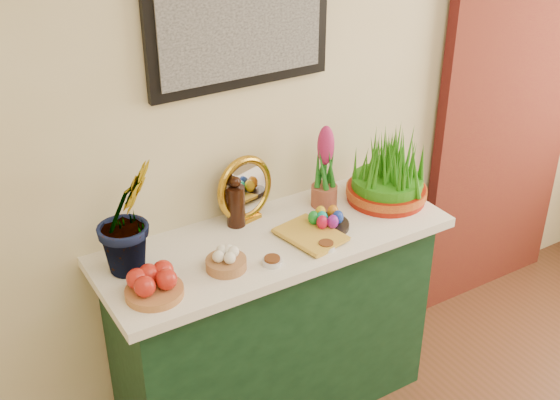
# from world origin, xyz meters

# --- Properties ---
(sideboard) EXTENTS (1.30, 0.45, 0.85)m
(sideboard) POSITION_xyz_m (-0.23, 2.00, 0.42)
(sideboard) COLOR #153A20
(sideboard) RESTS_ON ground
(tablecloth) EXTENTS (1.40, 0.55, 0.04)m
(tablecloth) POSITION_xyz_m (-0.23, 2.00, 0.87)
(tablecloth) COLOR silver
(tablecloth) RESTS_ON sideboard
(hyacinth_green) EXTENTS (0.33, 0.31, 0.56)m
(hyacinth_green) POSITION_xyz_m (-0.77, 2.08, 1.17)
(hyacinth_green) COLOR #1C6C1C
(hyacinth_green) RESTS_ON tablecloth
(apple_bowl) EXTENTS (0.24, 0.24, 0.10)m
(apple_bowl) POSITION_xyz_m (-0.78, 1.88, 0.93)
(apple_bowl) COLOR #A96836
(apple_bowl) RESTS_ON tablecloth
(garlic_basket) EXTENTS (0.18, 0.18, 0.08)m
(garlic_basket) POSITION_xyz_m (-0.49, 1.90, 0.92)
(garlic_basket) COLOR #A97144
(garlic_basket) RESTS_ON tablecloth
(vinegar_cruet) EXTENTS (0.07, 0.07, 0.22)m
(vinegar_cruet) POSITION_xyz_m (-0.31, 2.15, 0.99)
(vinegar_cruet) COLOR black
(vinegar_cruet) RESTS_ON tablecloth
(mirror) EXTENTS (0.28, 0.11, 0.27)m
(mirror) POSITION_xyz_m (-0.26, 2.18, 1.02)
(mirror) COLOR #B5841E
(mirror) RESTS_ON tablecloth
(book) EXTENTS (0.21, 0.28, 0.03)m
(book) POSITION_xyz_m (-0.21, 1.89, 0.91)
(book) COLOR gold
(book) RESTS_ON tablecloth
(spice_dish_left) EXTENTS (0.07, 0.07, 0.03)m
(spice_dish_left) POSITION_xyz_m (-0.34, 1.84, 0.90)
(spice_dish_left) COLOR silver
(spice_dish_left) RESTS_ON tablecloth
(spice_dish_right) EXTENTS (0.07, 0.07, 0.03)m
(spice_dish_right) POSITION_xyz_m (-0.11, 1.82, 0.90)
(spice_dish_right) COLOR silver
(spice_dish_right) RESTS_ON tablecloth
(egg_plate) EXTENTS (0.20, 0.20, 0.08)m
(egg_plate) POSITION_xyz_m (-0.02, 1.95, 0.92)
(egg_plate) COLOR black
(egg_plate) RESTS_ON tablecloth
(hyacinth_pink) EXTENTS (0.11, 0.11, 0.36)m
(hyacinth_pink) POSITION_xyz_m (0.08, 2.10, 1.05)
(hyacinth_pink) COLOR #994C36
(hyacinth_pink) RESTS_ON tablecloth
(wheatgrass_sabzeh) EXTENTS (0.34, 0.34, 0.28)m
(wheatgrass_sabzeh) POSITION_xyz_m (0.33, 2.00, 1.01)
(wheatgrass_sabzeh) COLOR maroon
(wheatgrass_sabzeh) RESTS_ON tablecloth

